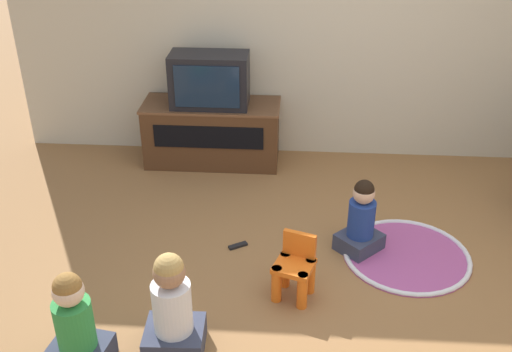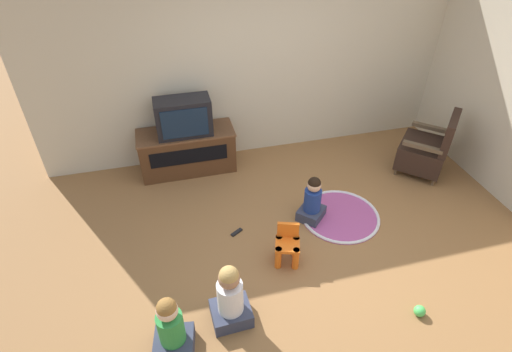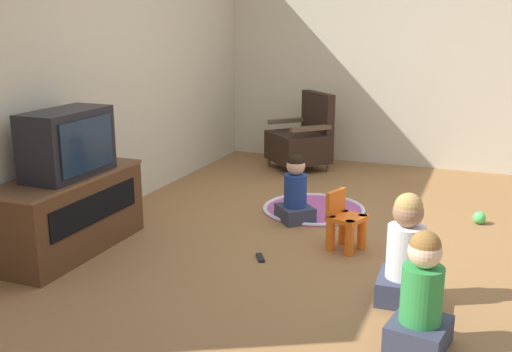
{
  "view_description": "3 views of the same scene",
  "coord_description": "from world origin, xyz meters",
  "px_view_note": "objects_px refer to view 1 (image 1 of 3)",
  "views": [
    {
      "loc": [
        -0.31,
        -3.35,
        2.73
      ],
      "look_at": [
        -0.57,
        0.35,
        0.67
      ],
      "focal_mm": 42.0,
      "sensor_mm": 36.0,
      "label": 1
    },
    {
      "loc": [
        -1.31,
        -2.85,
        3.33
      ],
      "look_at": [
        -0.43,
        0.61,
        0.63
      ],
      "focal_mm": 28.0,
      "sensor_mm": 36.0,
      "label": 2
    },
    {
      "loc": [
        -4.58,
        -1.1,
        1.73
      ],
      "look_at": [
        -0.82,
        0.4,
        0.67
      ],
      "focal_mm": 42.0,
      "sensor_mm": 36.0,
      "label": 3
    }
  ],
  "objects_px": {
    "television": "(209,80)",
    "child_watching_center": "(172,310)",
    "yellow_kid_chair": "(295,271)",
    "child_watching_right": "(361,221)",
    "tv_cabinet": "(212,132)",
    "remote_control": "(238,246)",
    "child_watching_left": "(75,327)"
  },
  "relations": [
    {
      "from": "television",
      "to": "child_watching_center",
      "type": "height_order",
      "value": "television"
    },
    {
      "from": "yellow_kid_chair",
      "to": "child_watching_right",
      "type": "distance_m",
      "value": 0.75
    },
    {
      "from": "tv_cabinet",
      "to": "yellow_kid_chair",
      "type": "xyz_separation_m",
      "value": [
        0.82,
        -1.94,
        -0.11
      ]
    },
    {
      "from": "yellow_kid_chair",
      "to": "remote_control",
      "type": "xyz_separation_m",
      "value": [
        -0.44,
        0.53,
        -0.19
      ]
    },
    {
      "from": "television",
      "to": "yellow_kid_chair",
      "type": "bearing_deg",
      "value": -66.73
    },
    {
      "from": "yellow_kid_chair",
      "to": "tv_cabinet",
      "type": "bearing_deg",
      "value": 131.23
    },
    {
      "from": "remote_control",
      "to": "tv_cabinet",
      "type": "bearing_deg",
      "value": 73.78
    },
    {
      "from": "tv_cabinet",
      "to": "child_watching_center",
      "type": "relative_size",
      "value": 1.83
    },
    {
      "from": "tv_cabinet",
      "to": "television",
      "type": "xyz_separation_m",
      "value": [
        0.0,
        -0.04,
        0.53
      ]
    },
    {
      "from": "child_watching_right",
      "to": "child_watching_center",
      "type": "bearing_deg",
      "value": 178.54
    },
    {
      "from": "child_watching_right",
      "to": "remote_control",
      "type": "distance_m",
      "value": 0.96
    },
    {
      "from": "tv_cabinet",
      "to": "child_watching_center",
      "type": "distance_m",
      "value": 2.5
    },
    {
      "from": "child_watching_left",
      "to": "child_watching_center",
      "type": "height_order",
      "value": "child_watching_center"
    },
    {
      "from": "child_watching_right",
      "to": "remote_control",
      "type": "relative_size",
      "value": 4.0
    },
    {
      "from": "television",
      "to": "remote_control",
      "type": "xyz_separation_m",
      "value": [
        0.38,
        -1.37,
        -0.84
      ]
    },
    {
      "from": "child_watching_left",
      "to": "child_watching_center",
      "type": "relative_size",
      "value": 0.94
    },
    {
      "from": "child_watching_right",
      "to": "child_watching_left",
      "type": "bearing_deg",
      "value": 172.03
    },
    {
      "from": "television",
      "to": "yellow_kid_chair",
      "type": "relative_size",
      "value": 1.56
    },
    {
      "from": "child_watching_left",
      "to": "television",
      "type": "bearing_deg",
      "value": 89.98
    },
    {
      "from": "yellow_kid_chair",
      "to": "child_watching_right",
      "type": "height_order",
      "value": "child_watching_right"
    },
    {
      "from": "yellow_kid_chair",
      "to": "child_watching_left",
      "type": "xyz_separation_m",
      "value": [
        -1.26,
        -0.72,
        0.09
      ]
    },
    {
      "from": "yellow_kid_chair",
      "to": "child_watching_left",
      "type": "distance_m",
      "value": 1.45
    },
    {
      "from": "child_watching_right",
      "to": "yellow_kid_chair",
      "type": "bearing_deg",
      "value": -175.27
    },
    {
      "from": "television",
      "to": "child_watching_right",
      "type": "xyz_separation_m",
      "value": [
        1.31,
        -1.34,
        -0.59
      ]
    },
    {
      "from": "television",
      "to": "yellow_kid_chair",
      "type": "height_order",
      "value": "television"
    },
    {
      "from": "child_watching_left",
      "to": "child_watching_right",
      "type": "bearing_deg",
      "value": 45.76
    },
    {
      "from": "yellow_kid_chair",
      "to": "remote_control",
      "type": "height_order",
      "value": "yellow_kid_chair"
    },
    {
      "from": "yellow_kid_chair",
      "to": "child_watching_center",
      "type": "xyz_separation_m",
      "value": [
        -0.72,
        -0.56,
        0.1
      ]
    },
    {
      "from": "tv_cabinet",
      "to": "remote_control",
      "type": "bearing_deg",
      "value": -74.98
    },
    {
      "from": "television",
      "to": "child_watching_right",
      "type": "distance_m",
      "value": 1.96
    },
    {
      "from": "child_watching_center",
      "to": "yellow_kid_chair",
      "type": "bearing_deg",
      "value": 35.43
    },
    {
      "from": "child_watching_left",
      "to": "child_watching_right",
      "type": "relative_size",
      "value": 1.11
    }
  ]
}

